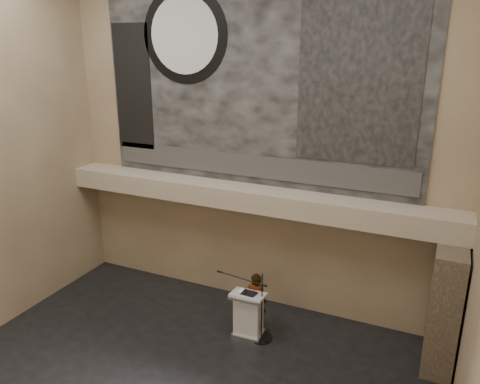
% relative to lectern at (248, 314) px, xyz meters
% --- Properties ---
extents(wall_back, '(10.00, 0.02, 8.50)m').
position_rel_lectern_xyz_m(wall_back, '(-0.59, 1.63, 3.70)').
color(wall_back, '#7E6650').
rests_on(wall_back, floor).
extents(soffit, '(10.00, 0.80, 0.50)m').
position_rel_lectern_xyz_m(soffit, '(-0.59, 1.23, 2.40)').
color(soffit, tan).
rests_on(soffit, wall_back).
extents(sprinkler_left, '(0.04, 0.04, 0.06)m').
position_rel_lectern_xyz_m(sprinkler_left, '(-2.19, 1.18, 2.12)').
color(sprinkler_left, '#B2893D').
rests_on(sprinkler_left, soffit).
extents(sprinkler_right, '(0.04, 0.04, 0.06)m').
position_rel_lectern_xyz_m(sprinkler_right, '(1.31, 1.18, 2.12)').
color(sprinkler_right, '#B2893D').
rests_on(sprinkler_right, soffit).
extents(banner, '(8.00, 0.05, 5.00)m').
position_rel_lectern_xyz_m(banner, '(-0.59, 1.60, 5.15)').
color(banner, black).
rests_on(banner, wall_back).
extents(banner_text_strip, '(7.76, 0.02, 0.55)m').
position_rel_lectern_xyz_m(banner_text_strip, '(-0.59, 1.56, 3.10)').
color(banner_text_strip, '#313131').
rests_on(banner_text_strip, banner).
extents(banner_clock_rim, '(2.30, 0.02, 2.30)m').
position_rel_lectern_xyz_m(banner_clock_rim, '(-2.39, 1.56, 6.15)').
color(banner_clock_rim, black).
rests_on(banner_clock_rim, banner).
extents(banner_clock_face, '(1.84, 0.02, 1.84)m').
position_rel_lectern_xyz_m(banner_clock_face, '(-2.39, 1.54, 6.15)').
color(banner_clock_face, silver).
rests_on(banner_clock_face, banner).
extents(banner_building_print, '(2.60, 0.02, 3.60)m').
position_rel_lectern_xyz_m(banner_building_print, '(1.81, 1.56, 5.25)').
color(banner_building_print, black).
rests_on(banner_building_print, banner).
extents(banner_brick_print, '(1.10, 0.02, 3.20)m').
position_rel_lectern_xyz_m(banner_brick_print, '(-3.99, 1.56, 4.85)').
color(banner_brick_print, black).
rests_on(banner_brick_print, banner).
extents(stone_pier, '(0.60, 1.40, 2.70)m').
position_rel_lectern_xyz_m(stone_pier, '(4.06, 0.78, 0.80)').
color(stone_pier, '#3E3226').
rests_on(stone_pier, floor).
extents(lectern, '(0.79, 0.58, 1.14)m').
position_rel_lectern_xyz_m(lectern, '(0.00, 0.00, 0.00)').
color(lectern, silver).
rests_on(lectern, floor).
extents(binder, '(0.34, 0.28, 0.04)m').
position_rel_lectern_xyz_m(binder, '(0.03, -0.04, 0.56)').
color(binder, black).
rests_on(binder, lectern).
extents(papers, '(0.22, 0.29, 0.00)m').
position_rel_lectern_xyz_m(papers, '(-0.17, 0.01, 0.55)').
color(papers, white).
rests_on(papers, lectern).
extents(speaker_person, '(0.57, 0.42, 1.44)m').
position_rel_lectern_xyz_m(speaker_person, '(0.04, 0.35, 0.17)').
color(speaker_person, silver).
rests_on(speaker_person, floor).
extents(mic_stand, '(1.46, 0.52, 1.66)m').
position_rel_lectern_xyz_m(mic_stand, '(0.29, 0.01, -0.31)').
color(mic_stand, black).
rests_on(mic_stand, floor).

